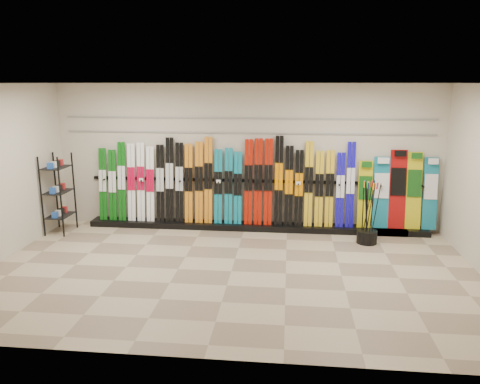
# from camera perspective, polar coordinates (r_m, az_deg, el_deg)

# --- Properties ---
(floor) EXTENTS (8.00, 8.00, 0.00)m
(floor) POSITION_cam_1_polar(r_m,az_deg,el_deg) (7.76, -1.06, -9.63)
(floor) COLOR #85715B
(floor) RESTS_ON ground
(back_wall) EXTENTS (8.00, 0.00, 8.00)m
(back_wall) POSITION_cam_1_polar(r_m,az_deg,el_deg) (9.75, 0.70, 4.30)
(back_wall) COLOR beige
(back_wall) RESTS_ON floor
(ceiling) EXTENTS (8.00, 8.00, 0.00)m
(ceiling) POSITION_cam_1_polar(r_m,az_deg,el_deg) (7.15, -1.17, 13.12)
(ceiling) COLOR silver
(ceiling) RESTS_ON back_wall
(ski_rack_base) EXTENTS (8.00, 0.40, 0.12)m
(ski_rack_base) POSITION_cam_1_polar(r_m,az_deg,el_deg) (9.85, 1.87, -4.22)
(ski_rack_base) COLOR black
(ski_rack_base) RESTS_ON floor
(skis) EXTENTS (5.37, 0.22, 1.84)m
(skis) POSITION_cam_1_polar(r_m,az_deg,el_deg) (9.73, -1.98, 0.97)
(skis) COLOR #0C5A10
(skis) RESTS_ON ski_rack_base
(snowboards) EXTENTS (1.56, 0.24, 1.58)m
(snowboards) POSITION_cam_1_polar(r_m,az_deg,el_deg) (9.94, 18.68, 0.00)
(snowboards) COLOR gold
(snowboards) RESTS_ON ski_rack_base
(accessory_rack) EXTENTS (0.40, 0.60, 1.61)m
(accessory_rack) POSITION_cam_1_polar(r_m,az_deg,el_deg) (10.18, -21.27, -0.21)
(accessory_rack) COLOR black
(accessory_rack) RESTS_ON floor
(pole_bin) EXTENTS (0.39, 0.39, 0.25)m
(pole_bin) POSITION_cam_1_polar(r_m,az_deg,el_deg) (9.33, 15.19, -5.29)
(pole_bin) COLOR black
(pole_bin) RESTS_ON floor
(ski_poles) EXTENTS (0.30, 0.34, 1.18)m
(ski_poles) POSITION_cam_1_polar(r_m,az_deg,el_deg) (9.20, 15.28, -2.39)
(ski_poles) COLOR black
(ski_poles) RESTS_ON pole_bin
(slatwall_rail_0) EXTENTS (7.60, 0.02, 0.03)m
(slatwall_rail_0) POSITION_cam_1_polar(r_m,az_deg,el_deg) (9.67, 0.70, 7.21)
(slatwall_rail_0) COLOR gray
(slatwall_rail_0) RESTS_ON back_wall
(slatwall_rail_1) EXTENTS (7.60, 0.02, 0.03)m
(slatwall_rail_1) POSITION_cam_1_polar(r_m,az_deg,el_deg) (9.64, 0.70, 8.99)
(slatwall_rail_1) COLOR gray
(slatwall_rail_1) RESTS_ON back_wall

